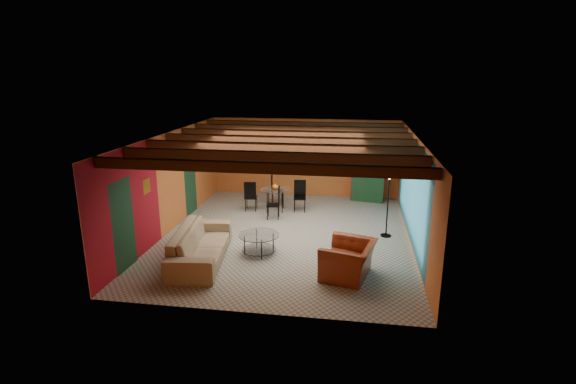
% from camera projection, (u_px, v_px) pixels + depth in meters
% --- Properties ---
extents(room, '(6.52, 8.01, 2.71)m').
position_uv_depth(room, '(287.00, 148.00, 11.28)').
color(room, gray).
rests_on(room, ground).
extents(sofa, '(1.39, 2.79, 0.78)m').
position_uv_depth(sofa, '(201.00, 245.00, 10.13)').
color(sofa, '#8C765A').
rests_on(sofa, ground).
extents(armchair, '(1.29, 1.39, 0.77)m').
position_uv_depth(armchair, '(348.00, 260.00, 9.34)').
color(armchair, maroon).
rests_on(armchair, ground).
extents(coffee_table, '(1.30, 1.30, 0.50)m').
position_uv_depth(coffee_table, '(259.00, 244.00, 10.54)').
color(coffee_table, white).
rests_on(coffee_table, ground).
extents(dining_table, '(2.06, 2.06, 0.98)m').
position_uv_depth(dining_table, '(275.00, 196.00, 13.73)').
color(dining_table, white).
rests_on(dining_table, ground).
extents(armoire, '(1.11, 0.69, 1.82)m').
position_uv_depth(armoire, '(368.00, 174.00, 14.77)').
color(armoire, maroon).
rests_on(armoire, ground).
extents(floor_lamp, '(0.36, 0.36, 1.78)m').
position_uv_depth(floor_lamp, '(388.00, 204.00, 11.49)').
color(floor_lamp, black).
rests_on(floor_lamp, ground).
extents(ceiling_fan, '(1.50, 1.50, 0.44)m').
position_uv_depth(ceiling_fan, '(287.00, 149.00, 11.18)').
color(ceiling_fan, '#472614').
rests_on(ceiling_fan, ceiling).
extents(painting, '(1.05, 0.03, 0.65)m').
position_uv_depth(painting, '(279.00, 149.00, 15.27)').
color(painting, black).
rests_on(painting, wall_back).
extents(potted_plant, '(0.51, 0.46, 0.49)m').
position_uv_depth(potted_plant, '(369.00, 140.00, 14.46)').
color(potted_plant, '#26661E').
rests_on(potted_plant, armoire).
extents(vase, '(0.23, 0.23, 0.19)m').
position_uv_depth(vase, '(275.00, 178.00, 13.57)').
color(vase, orange).
rests_on(vase, dining_table).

